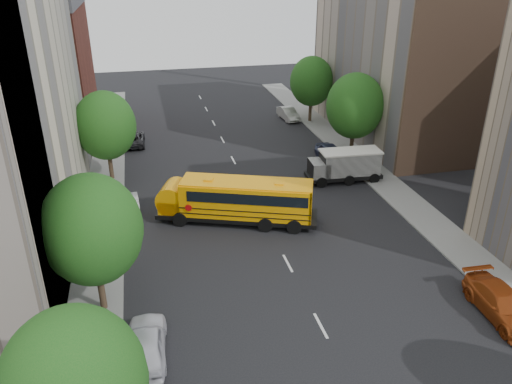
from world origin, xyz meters
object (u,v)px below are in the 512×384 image
object	(u,v)px
street_tree_4	(355,106)
school_bus	(235,199)
parked_car_0	(146,344)
parked_car_3	(502,304)
safari_truck	(345,165)
parked_car_5	(288,114)
parked_car_2	(134,139)
parked_car_1	(129,205)
street_tree_1	(92,230)
street_tree_2	(105,126)
street_tree_5	(312,81)
parked_car_4	(331,154)

from	to	relation	value
street_tree_4	school_bus	xyz separation A→B (m)	(-13.09, -9.80, -3.27)
parked_car_0	parked_car_3	bearing A→B (deg)	-179.54
safari_truck	parked_car_5	distance (m)	18.28
school_bus	parked_car_5	size ratio (longest dim) A/B	2.73
parked_car_3	parked_car_2	bearing A→B (deg)	122.91
school_bus	parked_car_0	distance (m)	14.15
parked_car_1	parked_car_2	world-z (taller)	parked_car_1
school_bus	parked_car_3	distance (m)	17.98
street_tree_1	school_bus	size ratio (longest dim) A/B	0.68
street_tree_2	street_tree_5	bearing A→B (deg)	28.61
street_tree_4	parked_car_3	world-z (taller)	street_tree_4
street_tree_4	parked_car_1	size ratio (longest dim) A/B	1.88
street_tree_1	safari_truck	distance (m)	23.64
safari_truck	parked_car_5	size ratio (longest dim) A/B	1.51
parked_car_3	parked_car_1	bearing A→B (deg)	141.88
street_tree_5	parked_car_1	distance (m)	28.20
street_tree_4	safari_truck	distance (m)	6.61
street_tree_1	safari_truck	xyz separation A→B (m)	(19.31, 13.18, -3.52)
street_tree_4	street_tree_5	distance (m)	12.01
street_tree_2	safari_truck	bearing A→B (deg)	-14.01
street_tree_1	street_tree_5	xyz separation A→B (m)	(22.00, 30.00, -0.25)
street_tree_1	parked_car_4	distance (m)	26.75
school_bus	parked_car_0	world-z (taller)	school_bus
parked_car_0	parked_car_5	xyz separation A→B (m)	(17.65, 35.63, -0.10)
parked_car_0	school_bus	bearing A→B (deg)	-114.34
street_tree_4	parked_car_3	xyz separation A→B (m)	(-1.40, -23.42, -4.32)
street_tree_1	parked_car_5	xyz separation A→B (m)	(19.80, 31.44, -4.25)
school_bus	parked_car_0	xyz separation A→B (m)	(-6.76, -12.39, -1.01)
parked_car_5	street_tree_1	bearing A→B (deg)	-127.12
parked_car_1	street_tree_5	bearing A→B (deg)	-140.62
street_tree_2	parked_car_1	distance (m)	8.11
safari_truck	parked_car_0	xyz separation A→B (m)	(-17.16, -17.38, -0.63)
street_tree_4	parked_car_4	xyz separation A→B (m)	(-2.20, -0.50, -4.28)
street_tree_1	parked_car_1	bearing A→B (deg)	82.85
school_bus	safari_truck	size ratio (longest dim) A/B	1.80
street_tree_5	parked_car_1	bearing A→B (deg)	-137.54
school_bus	parked_car_1	xyz separation A→B (m)	(-7.51, 2.95, -1.10)
street_tree_5	parked_car_2	distance (m)	20.73
safari_truck	parked_car_5	bearing A→B (deg)	91.59
parked_car_0	parked_car_2	xyz separation A→B (m)	(-0.19, 30.76, -0.15)
street_tree_4	parked_car_1	xyz separation A→B (m)	(-20.60, -6.85, -4.37)
street_tree_2	parked_car_2	world-z (taller)	street_tree_2
street_tree_1	street_tree_2	xyz separation A→B (m)	(0.00, 18.00, -0.12)
street_tree_4	street_tree_5	world-z (taller)	street_tree_4
street_tree_2	parked_car_5	xyz separation A→B (m)	(19.80, 13.44, -4.13)
parked_car_2	parked_car_4	world-z (taller)	parked_car_4
parked_car_4	parked_car_2	bearing A→B (deg)	151.75
parked_car_4	parked_car_5	distance (m)	13.94
street_tree_4	parked_car_3	bearing A→B (deg)	-93.42
parked_car_3	parked_car_4	distance (m)	22.94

